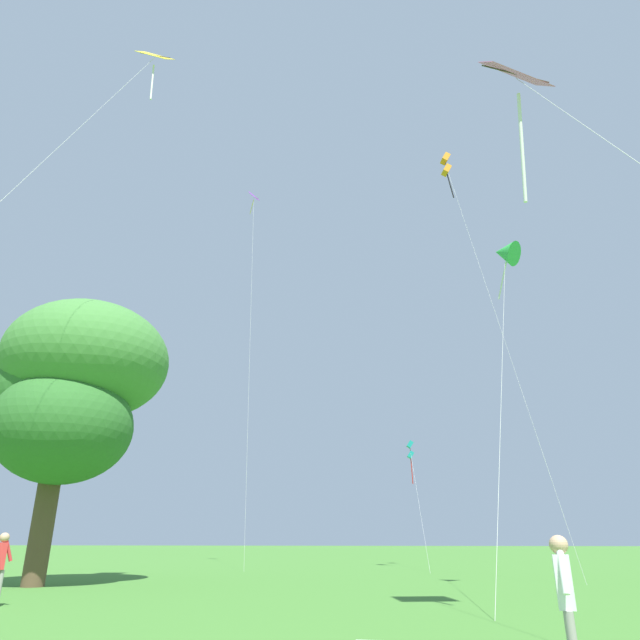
{
  "coord_description": "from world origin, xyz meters",
  "views": [
    {
      "loc": [
        1.46,
        -2.09,
        1.59
      ],
      "look_at": [
        -2.77,
        23.52,
        11.67
      ],
      "focal_mm": 31.95,
      "sensor_mm": 36.0,
      "label": 1
    }
  ],
  "objects": [
    {
      "name": "kite_orange_box",
      "position": [
        4.48,
        28.93,
        23.68
      ],
      "size": [
        3.56,
        6.08,
        24.7
      ],
      "color": "orange",
      "rests_on": "ground_plane"
    },
    {
      "name": "kite_green_small",
      "position": [
        5.42,
        18.85,
        12.2
      ],
      "size": [
        3.28,
        7.75,
        12.84
      ],
      "color": "green",
      "rests_on": "ground_plane"
    },
    {
      "name": "kite_teal_box",
      "position": [
        1.1,
        40.91,
        7.72
      ],
      "size": [
        1.05,
        10.39,
        8.51
      ],
      "color": "teal",
      "rests_on": "ground_plane"
    },
    {
      "name": "kite_purple_streamer",
      "position": [
        -10.63,
        37.18,
        25.88
      ],
      "size": [
        3.15,
        7.73,
        29.51
      ],
      "color": "purple",
      "rests_on": "ground_plane"
    },
    {
      "name": "kite_yellow_diamond",
      "position": [
        -9.24,
        15.78,
        20.98
      ],
      "size": [
        2.25,
        12.19,
        22.88
      ],
      "color": "yellow",
      "rests_on": "ground_plane"
    },
    {
      "name": "person_in_red_shirt",
      "position": [
        -9.4,
        12.43,
        1.08
      ],
      "size": [
        0.48,
        0.45,
        1.79
      ],
      "color": "gray",
      "rests_on": "ground_plane"
    },
    {
      "name": "tree_left_oak",
      "position": [
        -12.46,
        19.1,
        7.53
      ],
      "size": [
        7.18,
        6.8,
        11.26
      ],
      "color": "brown",
      "rests_on": "ground_plane"
    },
    {
      "name": "kite_pink_low",
      "position": [
        4.54,
        9.73,
        11.76
      ],
      "size": [
        2.21,
        9.66,
        13.44
      ],
      "color": "pink",
      "rests_on": "ground_plane"
    },
    {
      "name": "person_near_tree",
      "position": [
        3.13,
        5.83,
        1.0
      ],
      "size": [
        0.22,
        0.54,
        1.65
      ],
      "color": "gray",
      "rests_on": "ground_plane"
    }
  ]
}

